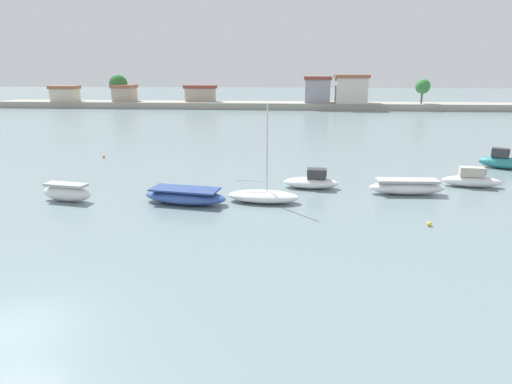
{
  "coord_description": "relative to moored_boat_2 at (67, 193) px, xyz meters",
  "views": [
    {
      "loc": [
        9.37,
        -12.58,
        8.59
      ],
      "look_at": [
        6.86,
        16.01,
        0.61
      ],
      "focal_mm": 31.24,
      "sensor_mm": 36.0,
      "label": 1
    }
  ],
  "objects": [
    {
      "name": "moored_boat_6",
      "position": [
        23.05,
        3.75,
        -0.07
      ],
      "size": [
        5.34,
        1.73,
        1.08
      ],
      "rotation": [
        0.0,
        0.0,
        0.04
      ],
      "color": "white",
      "rests_on": "ground"
    },
    {
      "name": "distant_shoreline",
      "position": [
        5.3,
        72.25,
        1.32
      ],
      "size": [
        114.87,
        7.54,
        7.33
      ],
      "color": "#9E998C",
      "rests_on": "ground"
    },
    {
      "name": "ground_plane",
      "position": [
        5.73,
        -14.82,
        -0.59
      ],
      "size": [
        400.0,
        400.0,
        0.0
      ],
      "primitive_type": "plane",
      "color": "slate"
    },
    {
      "name": "moored_boat_5",
      "position": [
        16.42,
        4.8,
        -0.07
      ],
      "size": [
        4.15,
        1.82,
        1.48
      ],
      "rotation": [
        0.0,
        0.0,
        -0.06
      ],
      "color": "white",
      "rests_on": "ground"
    },
    {
      "name": "mooring_buoy_0",
      "position": [
        22.78,
        -2.95,
        -0.45
      ],
      "size": [
        0.26,
        0.26,
        0.26
      ],
      "primitive_type": "sphere",
      "color": "yellow",
      "rests_on": "ground"
    },
    {
      "name": "moored_boat_8",
      "position": [
        33.56,
        13.1,
        0.05
      ],
      "size": [
        4.21,
        3.0,
        1.79
      ],
      "rotation": [
        0.0,
        0.0,
        -0.46
      ],
      "color": "teal",
      "rests_on": "ground"
    },
    {
      "name": "moored_boat_4",
      "position": [
        13.1,
        0.89,
        -0.16
      ],
      "size": [
        4.86,
        2.15,
        6.5
      ],
      "rotation": [
        0.0,
        0.0,
        -0.07
      ],
      "color": "white",
      "rests_on": "ground"
    },
    {
      "name": "moored_boat_7",
      "position": [
        28.38,
        6.27,
        -0.02
      ],
      "size": [
        4.34,
        1.79,
        1.5
      ],
      "rotation": [
        0.0,
        0.0,
        -0.13
      ],
      "color": "white",
      "rests_on": "ground"
    },
    {
      "name": "mooring_buoy_1",
      "position": [
        -3.81,
        14.66,
        -0.46
      ],
      "size": [
        0.26,
        0.26,
        0.26
      ],
      "primitive_type": "sphere",
      "color": "orange",
      "rests_on": "ground"
    },
    {
      "name": "moored_boat_2",
      "position": [
        0.0,
        0.0,
        0.0
      ],
      "size": [
        3.71,
        1.68,
        1.22
      ],
      "rotation": [
        0.0,
        0.0,
        -0.17
      ],
      "color": "white",
      "rests_on": "ground"
    },
    {
      "name": "moored_boat_3",
      "position": [
        8.01,
        0.17,
        -0.09
      ],
      "size": [
        5.83,
        2.91,
        1.02
      ],
      "rotation": [
        0.0,
        0.0,
        -0.16
      ],
      "color": "#3856A8",
      "rests_on": "ground"
    }
  ]
}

